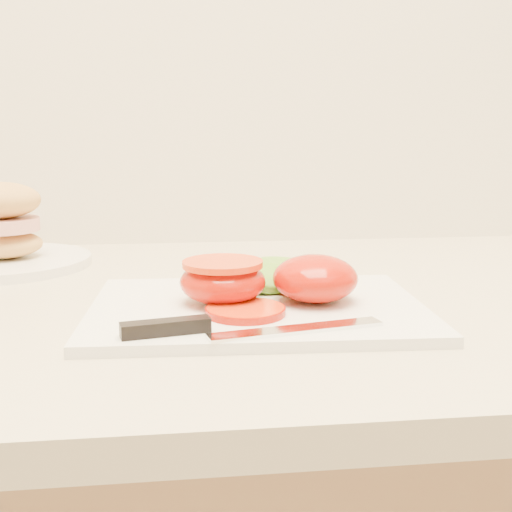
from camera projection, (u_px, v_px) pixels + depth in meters
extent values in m
cube|color=white|center=(257.00, 309.00, 0.62)|extent=(0.33, 0.24, 0.01)
ellipsoid|color=#B81B0B|center=(315.00, 278.00, 0.62)|extent=(0.08, 0.08, 0.05)
ellipsoid|color=#B81B0B|center=(223.00, 282.00, 0.62)|extent=(0.08, 0.08, 0.04)
cylinder|color=red|center=(223.00, 264.00, 0.61)|extent=(0.08, 0.08, 0.01)
cylinder|color=#E74A1B|center=(245.00, 310.00, 0.58)|extent=(0.07, 0.07, 0.01)
ellipsoid|color=#60A32B|center=(277.00, 275.00, 0.69)|extent=(0.14, 0.13, 0.02)
cube|color=silver|center=(297.00, 329.00, 0.53)|extent=(0.15, 0.05, 0.00)
cube|color=black|center=(166.00, 327.00, 0.52)|extent=(0.08, 0.03, 0.01)
cylinder|color=white|center=(4.00, 262.00, 0.83)|extent=(0.22, 0.22, 0.01)
ellipsoid|color=tan|center=(3.00, 244.00, 0.83)|extent=(0.10, 0.09, 0.03)
cylinder|color=#D8938C|center=(1.00, 225.00, 0.82)|extent=(0.10, 0.10, 0.02)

